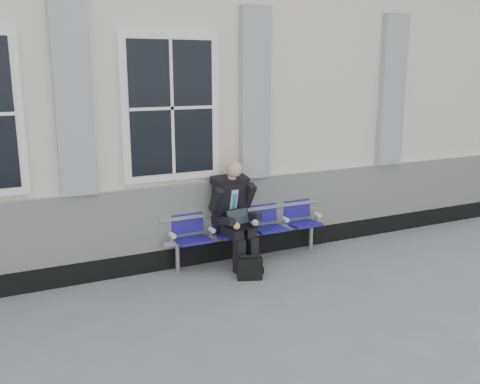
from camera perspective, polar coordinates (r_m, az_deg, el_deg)
ground at (r=6.36m, az=-5.50°, el=-12.77°), size 70.00×70.00×0.00m
station_building at (r=9.07m, az=-13.80°, el=9.28°), size 14.40×4.40×4.49m
bench at (r=7.83m, az=0.82°, el=-3.34°), size 2.60×0.47×0.91m
businessman at (r=7.52m, az=-0.65°, el=-2.00°), size 0.65×0.88×1.52m
briefcase at (r=7.21m, az=1.06°, el=-8.12°), size 0.36×0.25×0.34m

